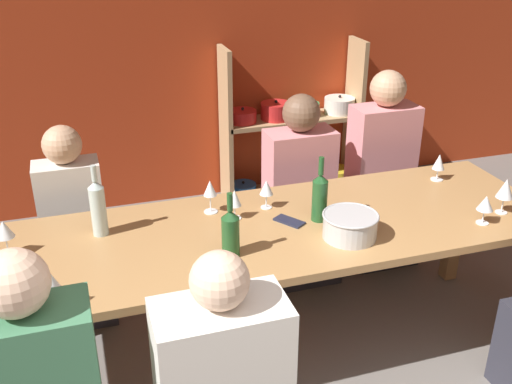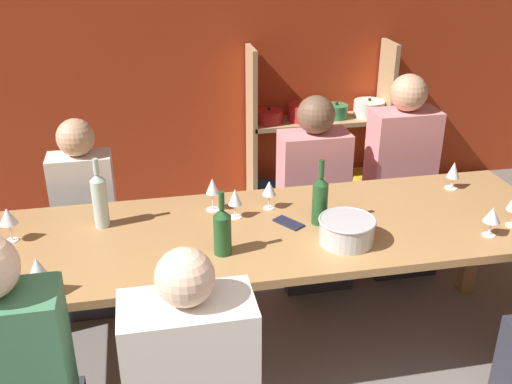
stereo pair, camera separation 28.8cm
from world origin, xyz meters
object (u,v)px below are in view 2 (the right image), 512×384
at_px(wine_bottle_green, 100,199).
at_px(wine_glass_white_c, 8,217).
at_px(wine_glass_red_a, 212,187).
at_px(person_far_c, 397,196).
at_px(wine_glass_red_b, 453,171).
at_px(shelf_unit, 320,140).
at_px(wine_bottle_amber, 320,199).
at_px(mixing_bowl, 347,230).
at_px(person_far_a, 312,212).
at_px(wine_glass_white_d, 38,268).
at_px(cell_phone, 289,223).
at_px(person_far_b, 89,237).
at_px(wine_glass_empty_b, 235,198).
at_px(dining_table, 260,243).
at_px(wine_glass_empty_a, 492,215).
at_px(wine_bottle_dark, 222,230).
at_px(wine_glass_white_b, 269,189).

xyz_separation_m(wine_bottle_green, wine_glass_white_c, (-0.41, -0.07, -0.02)).
height_order(wine_glass_red_a, person_far_c, person_far_c).
bearing_deg(wine_glass_red_b, shelf_unit, 98.14).
relative_size(wine_bottle_amber, wine_glass_white_c, 1.97).
bearing_deg(mixing_bowl, person_far_a, 82.36).
height_order(wine_glass_white_c, wine_glass_white_d, wine_glass_white_d).
xyz_separation_m(cell_phone, person_far_c, (0.93, 0.78, -0.30)).
distance_m(wine_glass_red_a, wine_glass_white_c, 0.96).
distance_m(person_far_a, person_far_b, 1.36).
distance_m(wine_bottle_green, wine_glass_white_c, 0.41).
distance_m(wine_glass_empty_b, person_far_a, 0.96).
relative_size(shelf_unit, person_far_a, 1.05).
bearing_deg(wine_glass_empty_b, person_far_b, 143.79).
bearing_deg(wine_bottle_amber, wine_bottle_green, 170.20).
bearing_deg(wine_glass_white_c, wine_glass_red_a, 7.94).
relative_size(wine_glass_white_c, person_far_a, 0.14).
distance_m(mixing_bowl, wine_glass_red_b, 0.88).
bearing_deg(mixing_bowl, person_far_c, 54.34).
height_order(shelf_unit, dining_table, shelf_unit).
relative_size(wine_glass_red_a, wine_glass_empty_a, 1.19).
bearing_deg(wine_bottle_dark, person_far_b, 126.54).
height_order(mixing_bowl, wine_bottle_dark, wine_bottle_dark).
bearing_deg(wine_glass_red_a, wine_glass_white_d, -141.40).
xyz_separation_m(wine_bottle_dark, wine_glass_white_c, (-0.94, 0.30, 0.01)).
height_order(wine_bottle_dark, person_far_b, person_far_b).
xyz_separation_m(wine_glass_white_d, person_far_c, (2.04, 1.16, -0.42)).
distance_m(person_far_a, person_far_c, 0.59).
distance_m(shelf_unit, wine_glass_white_c, 2.73).
height_order(person_far_a, person_far_c, person_far_c).
height_order(wine_glass_red_a, cell_phone, wine_glass_red_a).
xyz_separation_m(shelf_unit, wine_bottle_amber, (-0.59, -1.88, 0.42)).
bearing_deg(wine_glass_red_b, wine_glass_white_d, -163.58).
bearing_deg(person_far_a, wine_glass_white_d, 37.76).
distance_m(wine_bottle_green, wine_glass_empty_a, 1.84).
xyz_separation_m(wine_bottle_green, wine_bottle_amber, (1.03, -0.18, -0.01)).
bearing_deg(mixing_bowl, wine_bottle_amber, 108.43).
bearing_deg(wine_glass_empty_a, wine_glass_white_b, 153.23).
bearing_deg(wine_bottle_amber, wine_glass_red_b, 16.50).
height_order(wine_bottle_green, wine_glass_white_b, wine_bottle_green).
height_order(wine_bottle_dark, wine_glass_red_a, wine_bottle_dark).
xyz_separation_m(shelf_unit, wine_glass_white_b, (-0.80, -1.68, 0.40)).
xyz_separation_m(dining_table, wine_glass_white_c, (-1.14, 0.12, 0.20)).
relative_size(wine_bottle_green, wine_glass_white_c, 2.08).
height_order(wine_bottle_amber, person_far_b, person_far_b).
height_order(wine_bottle_amber, cell_phone, wine_bottle_amber).
xyz_separation_m(wine_glass_white_b, wine_glass_white_d, (-1.05, -0.57, 0.01)).
distance_m(wine_glass_red_b, person_far_a, 0.92).
height_order(wine_glass_white_c, wine_glass_empty_a, wine_glass_white_c).
xyz_separation_m(wine_bottle_amber, wine_glass_white_d, (-1.25, -0.37, -0.00)).
bearing_deg(person_far_a, wine_glass_red_a, 36.79).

